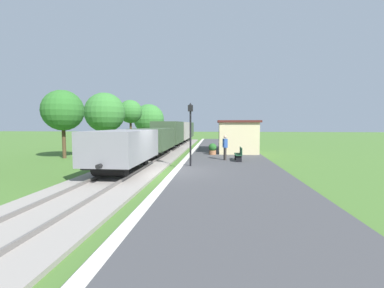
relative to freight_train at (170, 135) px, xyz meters
The scene contains 16 objects.
ground_plane 14.32m from the freight_train, 80.29° to the right, with size 160.00×160.00×0.00m, color #47702D.
platform_slab 15.17m from the freight_train, 68.24° to the right, with size 6.00×60.00×0.25m, color #424244.
platform_edge_stripe 14.37m from the freight_train, 78.71° to the right, with size 0.36×60.00×0.01m, color silver.
track_ballast 14.11m from the freight_train, 90.00° to the right, with size 3.80×60.00×0.12m, color gray.
rail_near 14.12m from the freight_train, 87.06° to the right, with size 0.07×60.00×0.14m, color slate.
rail_far 14.12m from the freight_train, 92.94° to the right, with size 0.07×60.00×0.14m, color slate.
freight_train is the anchor object (origin of this frame).
station_hut 7.81m from the freight_train, 29.51° to the right, with size 3.50×5.80×2.78m.
bench_near_hut 11.98m from the freight_train, 57.12° to the right, with size 0.42×1.50×0.91m.
person_waiting 11.20m from the freight_train, 60.28° to the right, with size 0.34×0.43×1.71m.
potted_planter 8.14m from the freight_train, 54.84° to the right, with size 0.64×0.64×0.92m.
lamp_post_near 13.02m from the freight_train, 74.61° to the right, with size 0.28×0.28×3.70m.
tree_trackside_mid 10.98m from the freight_train, 131.42° to the right, with size 3.19×3.19×5.39m.
tree_trackside_far 7.00m from the freight_train, 156.22° to the right, with size 3.92×3.92×5.82m.
tree_field_left 7.34m from the freight_train, 145.83° to the left, with size 2.87×2.87×5.71m.
tree_field_distant 10.25m from the freight_train, 117.59° to the left, with size 4.30×4.30×5.57m.
Camera 1 is at (2.53, -13.47, 2.70)m, focal length 24.17 mm.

